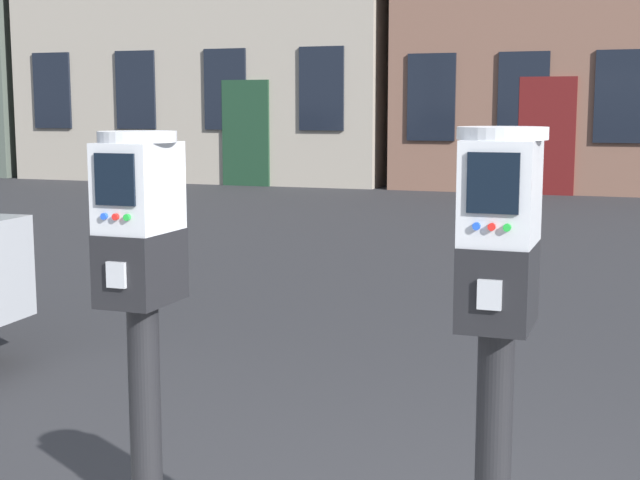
% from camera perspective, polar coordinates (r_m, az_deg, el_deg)
% --- Properties ---
extents(parking_meter_near_kerb, '(0.22, 0.25, 1.35)m').
position_cam_1_polar(parking_meter_near_kerb, '(2.59, -11.14, -2.59)').
color(parking_meter_near_kerb, black).
rests_on(parking_meter_near_kerb, sidewalk_slab).
extents(parking_meter_twin_adjacent, '(0.22, 0.25, 1.37)m').
position_cam_1_polar(parking_meter_twin_adjacent, '(2.26, 11.07, -3.83)').
color(parking_meter_twin_adjacent, black).
rests_on(parking_meter_twin_adjacent, sidewalk_slab).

